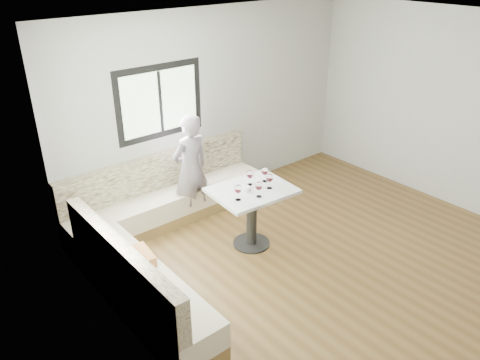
% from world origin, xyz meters
% --- Properties ---
extents(room, '(5.01, 5.01, 2.81)m').
position_xyz_m(room, '(-0.08, 0.08, 1.41)').
color(room, brown).
rests_on(room, ground).
extents(banquette, '(2.90, 2.80, 0.95)m').
position_xyz_m(banquette, '(-1.59, 1.63, 0.33)').
color(banquette, olive).
rests_on(banquette, ground).
extents(table, '(1.04, 0.84, 0.81)m').
position_xyz_m(table, '(-0.54, 1.03, 0.61)').
color(table, black).
rests_on(table, ground).
extents(person, '(0.59, 0.41, 1.55)m').
position_xyz_m(person, '(-0.76, 2.06, 0.77)').
color(person, slate).
rests_on(person, ground).
extents(olive_ramekin, '(0.11, 0.11, 0.04)m').
position_xyz_m(olive_ramekin, '(-0.62, 1.06, 0.83)').
color(olive_ramekin, white).
rests_on(olive_ramekin, table).
extents(wine_glass_a, '(0.09, 0.09, 0.20)m').
position_xyz_m(wine_glass_a, '(-0.85, 0.92, 0.95)').
color(wine_glass_a, white).
rests_on(wine_glass_a, table).
extents(wine_glass_b, '(0.09, 0.09, 0.20)m').
position_xyz_m(wine_glass_b, '(-0.61, 0.83, 0.95)').
color(wine_glass_b, white).
rests_on(wine_glass_b, table).
extents(wine_glass_c, '(0.09, 0.09, 0.20)m').
position_xyz_m(wine_glass_c, '(-0.36, 0.91, 0.95)').
color(wine_glass_c, white).
rests_on(wine_glass_c, table).
extents(wine_glass_d, '(0.09, 0.09, 0.20)m').
position_xyz_m(wine_glass_d, '(-0.48, 1.14, 0.95)').
color(wine_glass_d, white).
rests_on(wine_glass_d, table).
extents(wine_glass_e, '(0.09, 0.09, 0.20)m').
position_xyz_m(wine_glass_e, '(-0.28, 1.09, 0.95)').
color(wine_glass_e, white).
rests_on(wine_glass_e, table).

